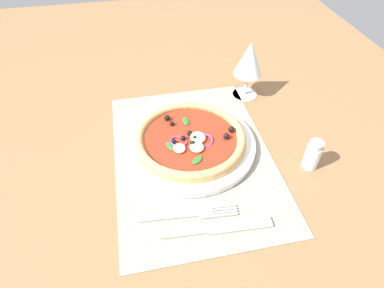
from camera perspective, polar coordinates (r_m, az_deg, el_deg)
ground_plane at (r=71.03cm, az=0.13°, el=-2.76°), size 190.00×140.00×2.40cm
placemat at (r=70.02cm, az=0.13°, el=-1.98°), size 47.41×33.17×0.40cm
plate at (r=71.31cm, az=0.06°, el=0.09°), size 28.47×28.47×1.40cm
pizza at (r=70.05cm, az=0.06°, el=1.11°), size 24.12×24.12×2.69cm
fork at (r=60.04cm, az=0.28°, el=-12.20°), size 2.99×18.06×0.44cm
knife at (r=58.59cm, az=4.48°, el=-14.52°), size 2.87×20.06×0.62cm
wine_glass at (r=83.45cm, az=10.03°, el=14.24°), size 7.20×7.20×14.90cm
pepper_shaker at (r=70.29cm, az=20.50°, el=-1.78°), size 3.20×3.20×6.70cm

